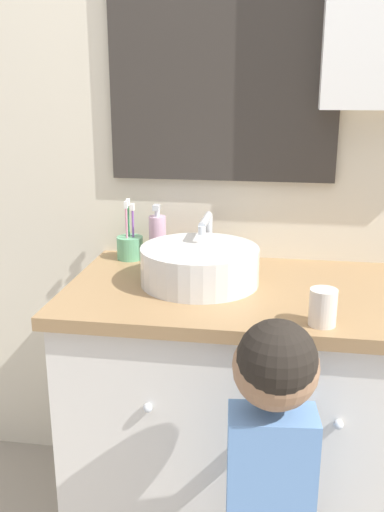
# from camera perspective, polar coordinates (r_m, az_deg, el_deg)

# --- Properties ---
(wall_back) EXTENTS (3.20, 0.18, 2.50)m
(wall_back) POSITION_cam_1_polar(r_m,az_deg,el_deg) (1.81, 7.65, 14.85)
(wall_back) COLOR beige
(wall_back) RESTS_ON ground_plane
(vanity_counter) EXTENTS (1.02, 0.59, 0.80)m
(vanity_counter) POSITION_cam_1_polar(r_m,az_deg,el_deg) (1.76, 5.46, -15.42)
(vanity_counter) COLOR silver
(vanity_counter) RESTS_ON ground_plane
(sink_basin) EXTENTS (0.33, 0.38, 0.17)m
(sink_basin) POSITION_cam_1_polar(r_m,az_deg,el_deg) (1.60, 0.82, -0.82)
(sink_basin) COLOR silver
(sink_basin) RESTS_ON vanity_counter
(toothbrush_holder) EXTENTS (0.08, 0.08, 0.19)m
(toothbrush_holder) POSITION_cam_1_polar(r_m,az_deg,el_deg) (1.84, -6.22, 1.00)
(toothbrush_holder) COLOR #66B27F
(toothbrush_holder) RESTS_ON vanity_counter
(soap_dispenser) EXTENTS (0.05, 0.05, 0.18)m
(soap_dispenser) POSITION_cam_1_polar(r_m,az_deg,el_deg) (1.80, -3.46, 1.82)
(soap_dispenser) COLOR #CCA3BC
(soap_dispenser) RESTS_ON vanity_counter
(child_figure) EXTENTS (0.20, 0.44, 0.90)m
(child_figure) POSITION_cam_1_polar(r_m,az_deg,el_deg) (1.30, 8.00, -19.46)
(child_figure) COLOR slate
(child_figure) RESTS_ON ground_plane
(drinking_cup) EXTENTS (0.06, 0.06, 0.09)m
(drinking_cup) POSITION_cam_1_polar(r_m,az_deg,el_deg) (1.36, 12.96, -5.02)
(drinking_cup) COLOR silver
(drinking_cup) RESTS_ON vanity_counter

